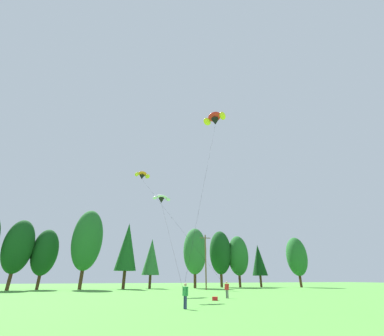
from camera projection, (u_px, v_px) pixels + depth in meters
name	position (u px, v px, depth m)	size (l,w,h in m)	color
treeline_tree_b	(18.00, 246.00, 47.93)	(5.20, 5.20, 12.58)	#472D19
treeline_tree_c	(45.00, 252.00, 50.43)	(4.85, 4.85, 11.28)	#472D19
treeline_tree_d	(87.00, 240.00, 52.15)	(5.98, 5.98, 15.47)	#472D19
treeline_tree_e	(127.00, 246.00, 53.91)	(4.51, 4.51, 13.21)	#472D19
treeline_tree_f	(151.00, 257.00, 55.81)	(3.85, 3.85, 10.21)	#472D19
treeline_tree_g	(195.00, 251.00, 57.77)	(5.27, 5.27, 12.86)	#472D19
treeline_tree_h	(220.00, 252.00, 63.18)	(5.36, 5.36, 13.18)	#472D19
treeline_tree_i	(238.00, 256.00, 63.12)	(5.03, 5.03, 11.97)	#472D19
treeline_tree_j	(259.00, 260.00, 64.73)	(3.82, 3.82, 10.09)	#472D19
treeline_tree_k	(297.00, 256.00, 62.63)	(4.92, 4.92, 11.57)	#472D19
utility_pole	(206.00, 260.00, 49.07)	(2.20, 0.26, 10.07)	brown
kite_flyer_near	(185.00, 294.00, 18.20)	(0.37, 0.60, 1.69)	navy
kite_flyer_mid	(227.00, 288.00, 27.73)	(0.44, 0.59, 1.69)	#4C4C51
parafoil_kite_high_red_yellow	(215.00, 119.00, 35.69)	(8.00, 9.73, 22.61)	red
parafoil_kite_mid_orange	(142.00, 175.00, 47.24)	(10.21, 17.26, 19.41)	orange
parafoil_kite_far_white	(162.00, 199.00, 32.35)	(2.46, 11.93, 10.79)	white
picnic_cooler	(215.00, 299.00, 24.76)	(0.52, 0.36, 0.34)	red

